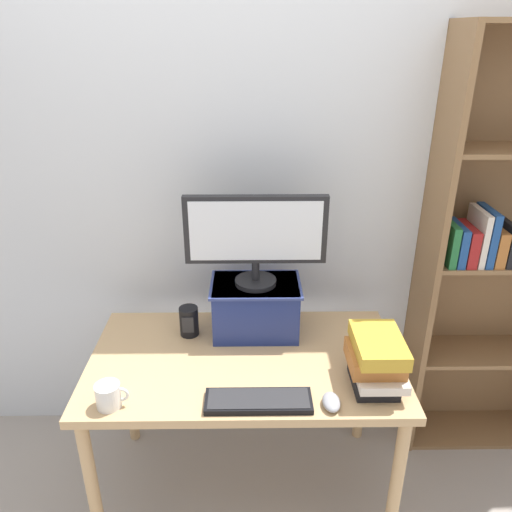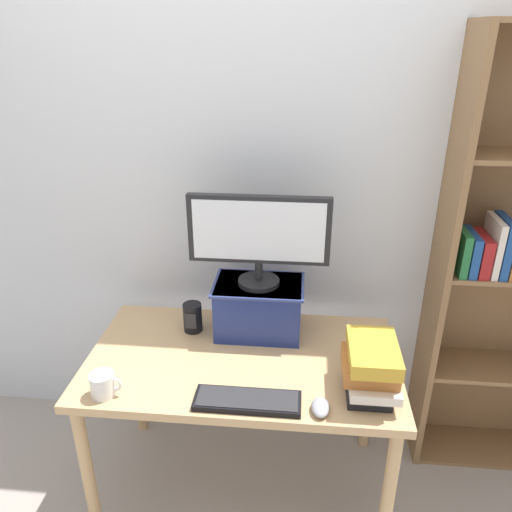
% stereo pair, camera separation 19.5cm
% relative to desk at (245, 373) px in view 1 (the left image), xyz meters
% --- Properties ---
extents(ground_plane, '(12.00, 12.00, 0.00)m').
position_rel_desk_xyz_m(ground_plane, '(0.00, 0.00, -0.65)').
color(ground_plane, '#9E9389').
extents(back_wall, '(7.00, 0.08, 2.60)m').
position_rel_desk_xyz_m(back_wall, '(0.00, 0.52, 0.65)').
color(back_wall, silver).
rests_on(back_wall, ground_plane).
extents(desk, '(1.27, 0.73, 0.73)m').
position_rel_desk_xyz_m(desk, '(0.00, 0.00, 0.00)').
color(desk, tan).
rests_on(desk, ground_plane).
extents(bookshelf_unit, '(0.82, 0.28, 2.00)m').
position_rel_desk_xyz_m(bookshelf_unit, '(1.20, 0.37, 0.37)').
color(bookshelf_unit, olive).
rests_on(bookshelf_unit, ground_plane).
extents(riser_box, '(0.39, 0.26, 0.24)m').
position_rel_desk_xyz_m(riser_box, '(0.05, 0.20, 0.21)').
color(riser_box, navy).
rests_on(riser_box, desk).
extents(computer_monitor, '(0.59, 0.18, 0.39)m').
position_rel_desk_xyz_m(computer_monitor, '(0.05, 0.20, 0.54)').
color(computer_monitor, black).
rests_on(computer_monitor, riser_box).
extents(keyboard, '(0.39, 0.13, 0.02)m').
position_rel_desk_xyz_m(keyboard, '(0.05, -0.28, 0.09)').
color(keyboard, black).
rests_on(keyboard, desk).
extents(computer_mouse, '(0.06, 0.10, 0.04)m').
position_rel_desk_xyz_m(computer_mouse, '(0.31, -0.29, 0.10)').
color(computer_mouse, '#99999E').
rests_on(computer_mouse, desk).
extents(book_stack, '(0.20, 0.27, 0.20)m').
position_rel_desk_xyz_m(book_stack, '(0.49, -0.17, 0.19)').
color(book_stack, black).
rests_on(book_stack, desk).
extents(coffee_mug, '(0.12, 0.09, 0.09)m').
position_rel_desk_xyz_m(coffee_mug, '(-0.48, -0.28, 0.13)').
color(coffee_mug, white).
rests_on(coffee_mug, desk).
extents(desk_speaker, '(0.08, 0.09, 0.13)m').
position_rel_desk_xyz_m(desk_speaker, '(-0.24, 0.18, 0.15)').
color(desk_speaker, black).
rests_on(desk_speaker, desk).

